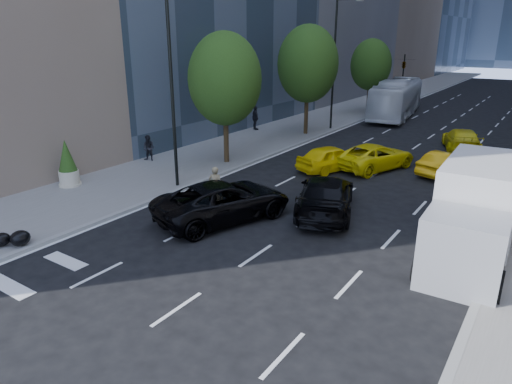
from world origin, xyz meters
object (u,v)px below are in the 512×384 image
Objects in this scene: box_truck at (476,211)px; planter_shrub at (67,164)px; black_sedan_mercedes at (326,195)px; city_bus at (396,99)px; black_sedan_lincoln at (223,201)px; skateboarder at (216,188)px.

planter_shrub is at bearing -171.76° from box_truck.
black_sedan_mercedes is at bearing 170.31° from box_truck.
city_bus is 5.23× the size of planter_shrub.
black_sedan_lincoln is at bearing -168.36° from box_truck.
black_sedan_mercedes is 0.46× the size of city_bus.
city_bus is at bearing -99.74° from black_sedan_mercedes.
black_sedan_lincoln is at bearing -93.82° from city_bus.
skateboarder is 28.23m from city_bus.
box_truck is 18.46m from planter_shrub.
planter_shrub is (-18.15, -3.37, -0.37)m from box_truck.
box_truck is at bearing 151.23° from black_sedan_mercedes.
skateboarder is at bearing 14.90° from planter_shrub.
planter_shrub reaches higher than skateboarder.
black_sedan_lincoln is 4.42m from black_sedan_mercedes.
skateboarder is 1.55m from black_sedan_lincoln.
skateboarder is 4.87m from black_sedan_mercedes.
black_sedan_lincoln is at bearing 6.95° from planter_shrub.
city_bus reaches higher than skateboarder.
box_truck is (11.35, -26.89, -0.07)m from city_bus.
planter_shrub is at bearing 26.88° from black_sedan_lincoln.
city_bus is at bearing -65.82° from black_sedan_lincoln.
skateboarder is at bearing -96.10° from city_bus.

